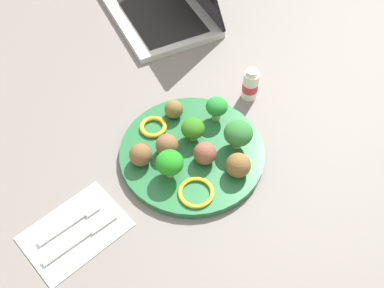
# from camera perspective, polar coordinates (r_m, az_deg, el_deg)

# --- Properties ---
(ground_plane) EXTENTS (4.00, 4.00, 0.00)m
(ground_plane) POSITION_cam_1_polar(r_m,az_deg,el_deg) (0.88, 0.00, -1.44)
(ground_plane) COLOR slate
(plate) EXTENTS (0.28, 0.28, 0.02)m
(plate) POSITION_cam_1_polar(r_m,az_deg,el_deg) (0.87, 0.00, -1.13)
(plate) COLOR #236638
(plate) RESTS_ON ground_plane
(broccoli_floret_back_right) EXTENTS (0.05, 0.05, 0.06)m
(broccoli_floret_back_right) POSITION_cam_1_polar(r_m,az_deg,el_deg) (0.80, -2.85, -2.42)
(broccoli_floret_back_right) COLOR #ACCD84
(broccoli_floret_back_right) RESTS_ON plate
(broccoli_floret_front_right) EXTENTS (0.05, 0.05, 0.05)m
(broccoli_floret_front_right) POSITION_cam_1_polar(r_m,az_deg,el_deg) (0.86, 0.11, 1.94)
(broccoli_floret_front_right) COLOR #9CBF77
(broccoli_floret_front_right) RESTS_ON plate
(broccoli_floret_mid_left) EXTENTS (0.04, 0.04, 0.05)m
(broccoli_floret_mid_left) POSITION_cam_1_polar(r_m,az_deg,el_deg) (0.89, 3.15, 4.70)
(broccoli_floret_mid_left) COLOR #9CC072
(broccoli_floret_mid_left) RESTS_ON plate
(broccoli_floret_front_left) EXTENTS (0.06, 0.06, 0.06)m
(broccoli_floret_front_left) POSITION_cam_1_polar(r_m,az_deg,el_deg) (0.85, 5.87, 1.33)
(broccoli_floret_front_left) COLOR #8CC478
(broccoli_floret_front_left) RESTS_ON plate
(meatball_mid_right) EXTENTS (0.05, 0.05, 0.05)m
(meatball_mid_right) POSITION_cam_1_polar(r_m,az_deg,el_deg) (0.82, 5.88, -2.70)
(meatball_mid_right) COLOR brown
(meatball_mid_right) RESTS_ON plate
(meatball_center) EXTENTS (0.04, 0.04, 0.04)m
(meatball_center) POSITION_cam_1_polar(r_m,az_deg,el_deg) (0.84, -6.53, -1.38)
(meatball_center) COLOR brown
(meatball_center) RESTS_ON plate
(meatball_back_left) EXTENTS (0.04, 0.04, 0.04)m
(meatball_back_left) POSITION_cam_1_polar(r_m,az_deg,el_deg) (0.91, -2.32, 4.42)
(meatball_back_left) COLOR brown
(meatball_back_left) RESTS_ON plate
(meatball_far_rim) EXTENTS (0.04, 0.04, 0.04)m
(meatball_far_rim) POSITION_cam_1_polar(r_m,az_deg,el_deg) (0.85, -3.19, -0.14)
(meatball_far_rim) COLOR brown
(meatball_far_rim) RESTS_ON plate
(meatball_near_rim) EXTENTS (0.04, 0.04, 0.04)m
(meatball_near_rim) POSITION_cam_1_polar(r_m,az_deg,el_deg) (0.83, 1.80, -1.06)
(meatball_near_rim) COLOR brown
(meatball_near_rim) RESTS_ON plate
(pepper_ring_mid_left) EXTENTS (0.07, 0.07, 0.01)m
(pepper_ring_mid_left) POSITION_cam_1_polar(r_m,az_deg,el_deg) (0.90, -4.93, 2.17)
(pepper_ring_mid_left) COLOR yellow
(pepper_ring_mid_left) RESTS_ON plate
(pepper_ring_near_rim) EXTENTS (0.09, 0.09, 0.01)m
(pepper_ring_near_rim) POSITION_cam_1_polar(r_m,az_deg,el_deg) (0.81, 0.53, -6.16)
(pepper_ring_near_rim) COLOR yellow
(pepper_ring_near_rim) RESTS_ON plate
(napkin) EXTENTS (0.18, 0.13, 0.01)m
(napkin) POSITION_cam_1_polar(r_m,az_deg,el_deg) (0.81, -14.58, -10.63)
(napkin) COLOR white
(napkin) RESTS_ON ground_plane
(fork) EXTENTS (0.12, 0.03, 0.01)m
(fork) POSITION_cam_1_polar(r_m,az_deg,el_deg) (0.82, -14.88, -9.32)
(fork) COLOR silver
(fork) RESTS_ON napkin
(knife) EXTENTS (0.15, 0.03, 0.01)m
(knife) POSITION_cam_1_polar(r_m,az_deg,el_deg) (0.80, -13.51, -11.06)
(knife) COLOR silver
(knife) RESTS_ON napkin
(yogurt_bottle) EXTENTS (0.03, 0.03, 0.08)m
(yogurt_bottle) POSITION_cam_1_polar(r_m,az_deg,el_deg) (0.96, 7.40, 7.41)
(yogurt_bottle) COLOR white
(yogurt_bottle) RESTS_ON ground_plane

